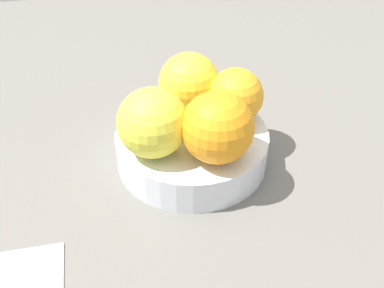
# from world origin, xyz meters

# --- Properties ---
(ground_plane) EXTENTS (1.10, 1.10, 0.02)m
(ground_plane) POSITION_xyz_m (0.00, 0.00, -0.01)
(ground_plane) COLOR #66605B
(fruit_bowl) EXTENTS (0.17, 0.17, 0.04)m
(fruit_bowl) POSITION_xyz_m (0.00, 0.00, 0.02)
(fruit_bowl) COLOR silver
(fruit_bowl) RESTS_ON ground_plane
(orange_in_bowl_0) EXTENTS (0.07, 0.07, 0.07)m
(orange_in_bowl_0) POSITION_xyz_m (0.04, 0.02, 0.08)
(orange_in_bowl_0) COLOR orange
(orange_in_bowl_0) RESTS_ON fruit_bowl
(orange_in_bowl_1) EXTENTS (0.07, 0.07, 0.07)m
(orange_in_bowl_1) POSITION_xyz_m (-0.05, 0.01, 0.07)
(orange_in_bowl_1) COLOR yellow
(orange_in_bowl_1) RESTS_ON fruit_bowl
(orange_in_bowl_2) EXTENTS (0.06, 0.06, 0.06)m
(orange_in_bowl_2) POSITION_xyz_m (-0.02, 0.05, 0.07)
(orange_in_bowl_2) COLOR #F9A823
(orange_in_bowl_2) RESTS_ON fruit_bowl
(orange_in_bowl_3) EXTENTS (0.07, 0.07, 0.07)m
(orange_in_bowl_3) POSITION_xyz_m (0.02, -0.05, 0.08)
(orange_in_bowl_3) COLOR yellow
(orange_in_bowl_3) RESTS_ON fruit_bowl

